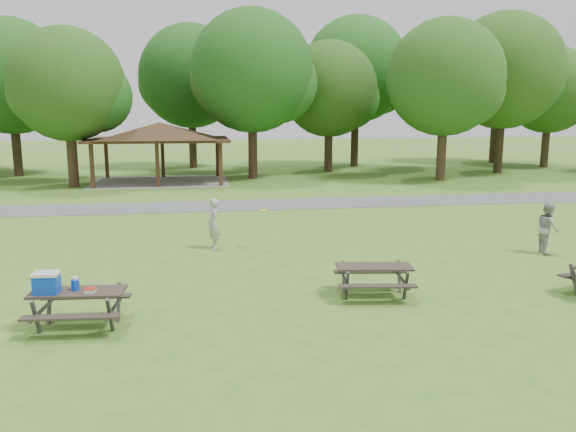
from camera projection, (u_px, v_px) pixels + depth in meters
The scene contains 18 objects.
ground at pixel (273, 302), 13.18m from camera, with size 160.00×160.00×0.00m, color #406D1F.
asphalt_path at pixel (234, 205), 26.77m from camera, with size 120.00×3.20×0.02m, color #4C4D4F.
pavilion at pixel (159, 133), 35.29m from camera, with size 8.60×7.01×3.76m.
tree_row_c at pixel (12, 80), 37.98m from camera, with size 8.19×7.80×10.67m.
tree_row_d at pixel (69, 88), 32.59m from camera, with size 6.93×6.60×9.27m.
tree_row_e at pixel (253, 75), 36.56m from camera, with size 8.40×8.00×11.02m.
tree_row_f at pixel (330, 92), 41.06m from camera, with size 7.35×7.00×9.55m.
tree_row_g at pixel (446, 81), 35.61m from camera, with size 7.77×7.40×10.25m.
tree_row_h at pixel (505, 74), 39.81m from camera, with size 8.61×8.20×11.37m.
tree_row_i at pixel (550, 92), 44.35m from camera, with size 7.14×6.80×9.52m.
tree_deep_b at pixel (192, 79), 43.68m from camera, with size 8.40×8.00×11.13m.
tree_deep_c at pixel (357, 73), 44.64m from camera, with size 8.82×8.40×11.90m.
tree_deep_d at pixel (498, 81), 48.21m from camera, with size 8.40×8.00×11.27m.
picnic_table_near at pixel (68, 293), 11.47m from camera, with size 1.99×1.65×1.31m.
picnic_table_middle at pixel (374, 273), 13.53m from camera, with size 2.00×1.69×0.78m.
frisbee_in_flight at pixel (263, 210), 18.03m from camera, with size 0.27×0.27×0.02m.
frisbee_thrower at pixel (213, 224), 18.20m from camera, with size 0.60×0.39×1.65m, color #A6A6A9.
frisbee_catcher at pixel (548, 228), 17.62m from camera, with size 0.78×0.61×1.61m, color #9E9EA0.
Camera 1 is at (-1.66, -12.48, 4.41)m, focal length 35.00 mm.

